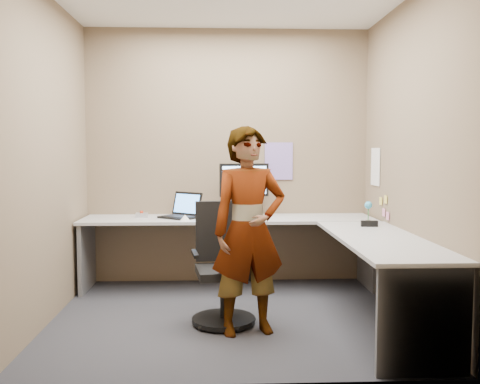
{
  "coord_description": "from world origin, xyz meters",
  "views": [
    {
      "loc": [
        -0.11,
        -4.44,
        1.42
      ],
      "look_at": [
        0.09,
        0.25,
        1.05
      ],
      "focal_mm": 40.0,
      "sensor_mm": 36.0,
      "label": 1
    }
  ],
  "objects_px": {
    "office_chair": "(222,274)",
    "person": "(249,231)",
    "desk": "(277,241)",
    "monitor": "(244,183)"
  },
  "relations": [
    {
      "from": "desk",
      "to": "person",
      "type": "distance_m",
      "value": 0.85
    },
    {
      "from": "monitor",
      "to": "office_chair",
      "type": "xyz_separation_m",
      "value": [
        -0.24,
        -1.18,
        -0.68
      ]
    },
    {
      "from": "office_chair",
      "to": "person",
      "type": "height_order",
      "value": "person"
    },
    {
      "from": "office_chair",
      "to": "person",
      "type": "xyz_separation_m",
      "value": [
        0.2,
        -0.26,
        0.4
      ]
    },
    {
      "from": "desk",
      "to": "office_chair",
      "type": "height_order",
      "value": "office_chair"
    },
    {
      "from": "person",
      "to": "monitor",
      "type": "bearing_deg",
      "value": 74.21
    },
    {
      "from": "desk",
      "to": "monitor",
      "type": "height_order",
      "value": "monitor"
    },
    {
      "from": "monitor",
      "to": "office_chair",
      "type": "relative_size",
      "value": 0.53
    },
    {
      "from": "monitor",
      "to": "office_chair",
      "type": "height_order",
      "value": "monitor"
    },
    {
      "from": "monitor",
      "to": "desk",
      "type": "bearing_deg",
      "value": -76.5
    }
  ]
}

